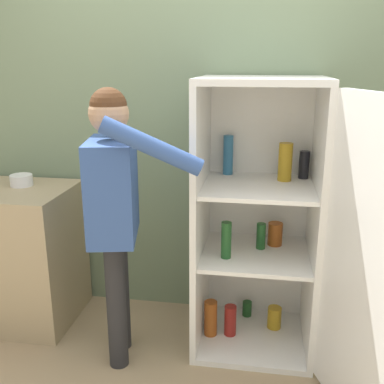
{
  "coord_description": "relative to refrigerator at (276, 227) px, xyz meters",
  "views": [
    {
      "loc": [
        0.38,
        -1.86,
        1.67
      ],
      "look_at": [
        -0.02,
        0.61,
        0.94
      ],
      "focal_mm": 42.0,
      "sensor_mm": 36.0,
      "label": 1
    }
  ],
  "objects": [
    {
      "name": "person",
      "position": [
        -0.86,
        -0.2,
        0.19
      ],
      "size": [
        0.67,
        0.55,
        1.54
      ],
      "color": "#262628",
      "rests_on": "ground_plane"
    },
    {
      "name": "counter",
      "position": [
        -1.67,
        0.11,
        -0.33
      ],
      "size": [
        0.78,
        0.6,
        0.9
      ],
      "color": "tan",
      "rests_on": "ground_plane"
    },
    {
      "name": "bowl",
      "position": [
        -1.61,
        0.19,
        0.15
      ],
      "size": [
        0.14,
        0.14,
        0.07
      ],
      "color": "white",
      "rests_on": "counter"
    },
    {
      "name": "wall_back",
      "position": [
        -0.46,
        0.46,
        0.49
      ],
      "size": [
        7.0,
        0.06,
        2.55
      ],
      "color": "gray",
      "rests_on": "ground_plane"
    },
    {
      "name": "refrigerator",
      "position": [
        0.0,
        0.0,
        0.0
      ],
      "size": [
        0.96,
        1.28,
        1.59
      ],
      "color": "white",
      "rests_on": "ground_plane"
    }
  ]
}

